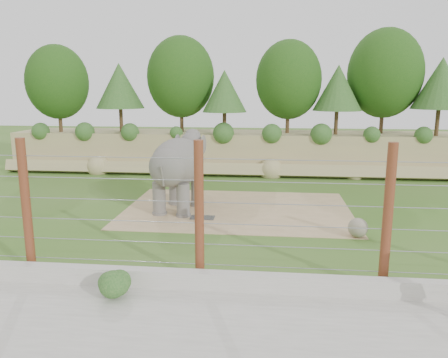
# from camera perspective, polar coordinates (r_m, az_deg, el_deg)

# --- Properties ---
(ground) EXTENTS (90.00, 90.00, 0.00)m
(ground) POSITION_cam_1_polar(r_m,az_deg,el_deg) (16.85, -0.72, -6.72)
(ground) COLOR #37671A
(ground) RESTS_ON ground
(back_embankment) EXTENTS (30.00, 5.52, 8.77)m
(back_embankment) POSITION_cam_1_polar(r_m,az_deg,el_deg) (28.61, 3.45, 8.97)
(back_embankment) COLOR tan
(back_embankment) RESTS_ON ground
(dirt_patch) EXTENTS (10.00, 7.00, 0.02)m
(dirt_patch) POSITION_cam_1_polar(r_m,az_deg,el_deg) (19.66, 1.76, -3.98)
(dirt_patch) COLOR tan
(dirt_patch) RESTS_ON ground
(drain_grate) EXTENTS (1.00, 0.60, 0.03)m
(drain_grate) POSITION_cam_1_polar(r_m,az_deg,el_deg) (18.37, -2.83, -5.04)
(drain_grate) COLOR #262628
(drain_grate) RESTS_ON dirt_patch
(elephant) EXTENTS (2.47, 4.42, 3.38)m
(elephant) POSITION_cam_1_polar(r_m,az_deg,el_deg) (19.28, -5.98, 0.78)
(elephant) COLOR #645F59
(elephant) RESTS_ON ground
(stone_ball) EXTENTS (0.72, 0.72, 0.72)m
(stone_ball) POSITION_cam_1_polar(r_m,az_deg,el_deg) (16.66, 17.08, -6.10)
(stone_ball) COLOR gray
(stone_ball) RESTS_ON dirt_patch
(retaining_wall) EXTENTS (26.00, 0.35, 0.50)m
(retaining_wall) POSITION_cam_1_polar(r_m,az_deg,el_deg) (12.15, -3.55, -13.02)
(retaining_wall) COLOR #AAA69D
(retaining_wall) RESTS_ON ground
(walkway) EXTENTS (26.00, 4.00, 0.01)m
(walkway) POSITION_cam_1_polar(r_m,az_deg,el_deg) (10.52, -5.42, -18.75)
(walkway) COLOR #AAA69D
(walkway) RESTS_ON ground
(barrier_fence) EXTENTS (20.26, 0.26, 4.00)m
(barrier_fence) POSITION_cam_1_polar(r_m,az_deg,el_deg) (12.00, -3.26, -4.41)
(barrier_fence) COLOR #5F2815
(barrier_fence) RESTS_ON ground
(walkway_shrub) EXTENTS (0.78, 0.78, 0.78)m
(walkway_shrub) POSITION_cam_1_polar(r_m,az_deg,el_deg) (11.89, -14.38, -13.17)
(walkway_shrub) COLOR #1D4F1B
(walkway_shrub) RESTS_ON walkway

